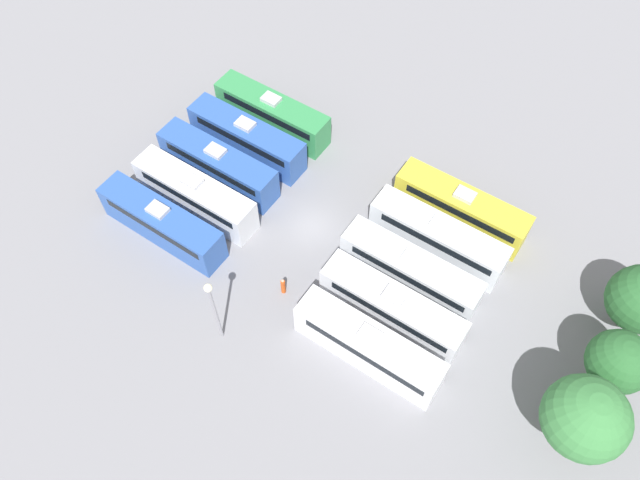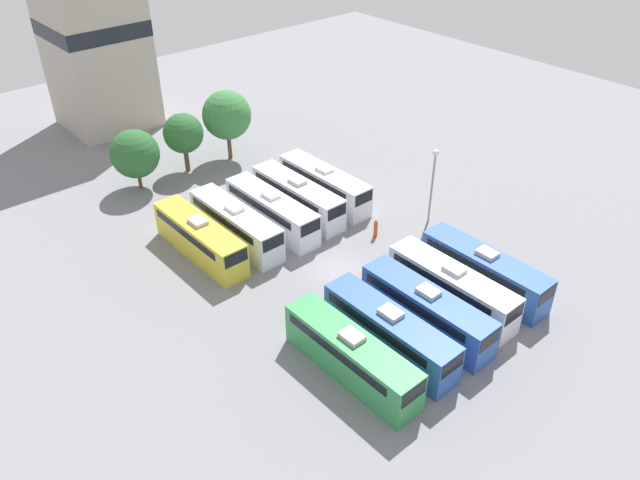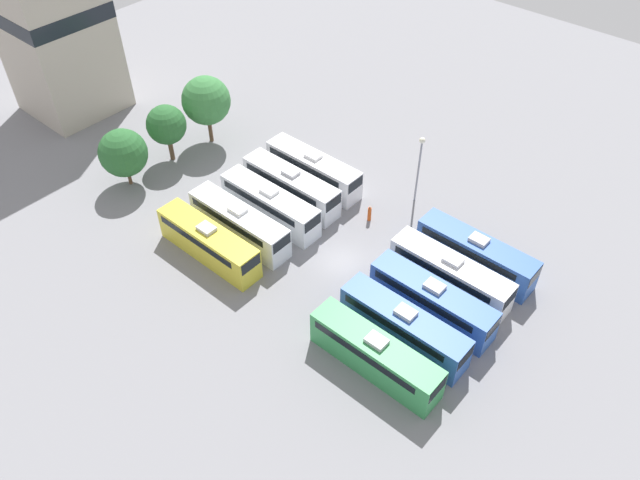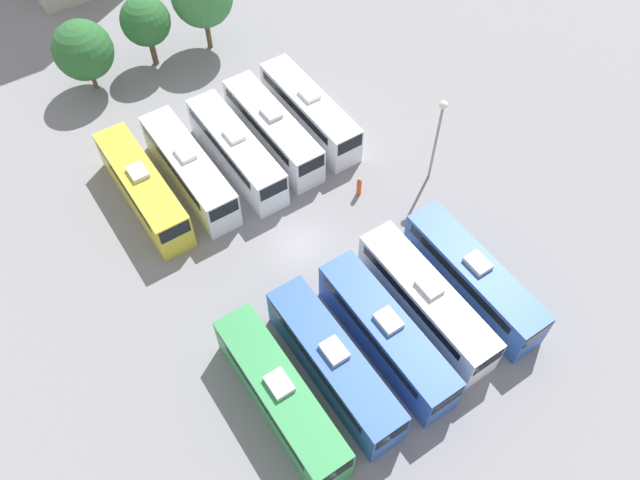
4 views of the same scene
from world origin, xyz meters
The scene contains 17 objects.
ground_plane centered at (0.00, 0.00, 0.00)m, with size 123.90×123.90×0.00m, color gray.
bus_0 centered at (-7.38, -9.42, 1.79)m, with size 2.56×11.16×3.62m.
bus_1 centered at (-3.69, -9.47, 1.79)m, with size 2.56×11.16×3.62m.
bus_2 centered at (0.10, -9.65, 1.79)m, with size 2.56×11.16×3.62m.
bus_3 centered at (3.64, -9.18, 1.79)m, with size 2.56×11.16×3.62m.
bus_4 centered at (7.32, -9.54, 1.79)m, with size 2.56×11.16×3.62m.
bus_5 centered at (-7.37, 9.64, 1.79)m, with size 2.56×11.16×3.62m.
bus_6 centered at (-3.73, 9.43, 1.79)m, with size 2.56×11.16×3.62m.
bus_7 centered at (0.11, 9.13, 1.79)m, with size 2.56×11.16×3.62m.
bus_8 centered at (3.60, 9.56, 1.79)m, with size 2.56×11.16×3.62m.
bus_9 centered at (7.18, 9.73, 1.79)m, with size 2.56×11.16×3.62m.
worker_person centered at (6.26, 1.55, 0.83)m, with size 0.36×0.36×1.79m.
light_pole centered at (11.82, -0.03, 5.15)m, with size 0.60×0.60×7.57m.
tree_0 centered at (-5.61, 24.15, 3.91)m, with size 4.96×4.96×6.40m.
tree_1 centered at (0.13, 24.26, 4.40)m, with size 4.25×4.25×6.55m.
tree_2 centered at (5.33, 23.66, 5.22)m, with size 5.37×5.37×7.92m.
depot_building centered at (-0.44, 41.89, 11.03)m, with size 10.12×10.18×21.89m.
Camera 2 is at (-29.22, -31.13, 31.77)m, focal length 35.00 mm.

